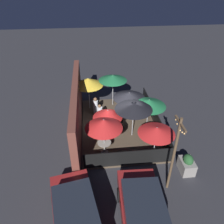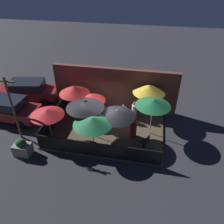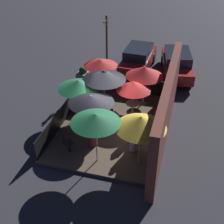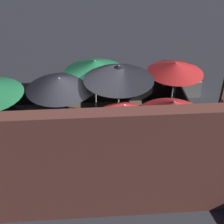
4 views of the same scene
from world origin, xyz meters
The scene contains 24 objects.
ground_plane centered at (0.00, 0.00, 0.00)m, with size 60.00×60.00×0.00m, color #2D2D33.
patio_deck centered at (0.00, 0.00, 0.06)m, with size 7.16×4.94×0.12m.
building_wall centered at (0.00, 2.70, 1.60)m, with size 8.76×0.36×3.20m.
fence_front centered at (0.00, -2.43, 0.59)m, with size 6.96×0.05×0.95m.
fence_side_left centered at (-3.53, 0.00, 0.59)m, with size 0.05×4.74×0.95m.
patio_umbrella_0 centered at (-1.14, 0.87, 1.89)m, with size 1.75×1.75×2.01m.
patio_umbrella_1 centered at (-2.41, 1.19, 2.13)m, with size 2.03×2.03×2.27m.
patio_umbrella_2 centered at (2.74, 0.13, 2.38)m, with size 2.06×2.06×2.46m.
patio_umbrella_3 centered at (-3.12, -1.48, 2.01)m, with size 1.95×1.95×2.08m.
patio_umbrella_4 centered at (2.42, 1.92, 2.30)m, with size 2.11×2.11×2.45m.
patio_umbrella_5 centered at (-1.10, -0.66, 2.32)m, with size 2.23×2.23×2.44m.
patio_umbrella_6 centered at (-0.37, -1.78, 2.01)m, with size 2.15×2.15×2.11m.
patio_umbrella_7 centered at (0.76, -0.74, 1.97)m, with size 2.17×2.17×2.04m.
dining_table_0 centered at (-1.14, 0.87, 0.71)m, with size 0.74×0.74×0.77m.
dining_table_1 centered at (-2.41, 1.19, 0.67)m, with size 0.77×0.77×0.71m.
patio_chair_0 centered at (2.54, -1.30, 0.63)m, with size 0.55×0.55×0.93m.
patio_chair_1 centered at (-0.24, 0.04, 0.63)m, with size 0.57×0.57×0.93m.
patron_0 centered at (1.74, -0.37, 0.65)m, with size 0.51×0.51×1.21m.
patron_1 centered at (1.59, 1.50, 0.73)m, with size 0.37×0.37×1.34m.
patron_2 centered at (0.88, 1.25, 0.64)m, with size 0.44×0.44×1.19m.
planter_box centered at (-4.18, -2.97, 0.48)m, with size 0.95×0.67×1.09m.
light_post centered at (-5.08, -1.67, 2.29)m, with size 1.10×0.12×4.12m.
parked_car_0 centered at (-6.90, 0.00, 0.85)m, with size 4.44×1.94×1.62m.
parked_car_1 centered at (-6.82, 2.60, 0.85)m, with size 4.81×2.53×1.62m.
Camera 1 is at (-11.66, 1.77, 8.96)m, focal length 35.00 mm.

